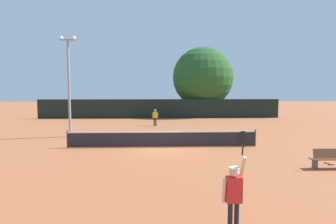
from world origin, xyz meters
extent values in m
plane|color=#9E5633|center=(0.00, 0.00, 0.00)|extent=(120.00, 120.00, 0.00)
cube|color=#232328|center=(0.00, 0.00, 0.48)|extent=(11.58, 0.03, 0.91)
cube|color=white|center=(0.00, 0.00, 0.93)|extent=(11.58, 0.04, 0.06)
cylinder|color=#333338|center=(-5.79, 0.00, 0.54)|extent=(0.08, 0.08, 1.07)
cylinder|color=#333338|center=(5.79, 0.00, 0.54)|extent=(0.08, 0.08, 1.07)
cube|color=black|center=(0.00, 16.97, 1.15)|extent=(29.09, 0.12, 2.29)
cube|color=red|center=(1.53, -10.68, 1.17)|extent=(0.38, 0.22, 0.63)
sphere|color=beige|center=(1.53, -10.68, 1.61)|extent=(0.24, 0.24, 0.24)
cylinder|color=white|center=(1.53, -10.68, 1.71)|extent=(0.25, 0.25, 0.04)
cylinder|color=black|center=(1.45, -10.68, 0.43)|extent=(0.12, 0.12, 0.86)
cylinder|color=black|center=(1.61, -10.68, 0.43)|extent=(0.12, 0.12, 0.86)
cylinder|color=beige|center=(1.29, -10.68, 1.14)|extent=(0.09, 0.18, 0.60)
cylinder|color=beige|center=(1.77, -10.59, 1.71)|extent=(0.09, 0.33, 0.58)
cylinder|color=black|center=(1.77, -10.53, 2.12)|extent=(0.04, 0.11, 0.28)
ellipsoid|color=black|center=(1.77, -10.47, 2.41)|extent=(0.30, 0.13, 0.36)
cube|color=yellow|center=(-0.52, 9.97, 1.06)|extent=(0.38, 0.22, 0.57)
sphere|color=#8C6647|center=(-0.52, 9.97, 1.44)|extent=(0.22, 0.22, 0.22)
cylinder|color=white|center=(-0.52, 9.97, 1.54)|extent=(0.23, 0.23, 0.04)
cylinder|color=black|center=(-0.60, 9.97, 0.39)|extent=(0.12, 0.12, 0.77)
cylinder|color=black|center=(-0.44, 9.97, 0.39)|extent=(0.12, 0.12, 0.77)
cylinder|color=#8C6647|center=(-0.76, 9.97, 1.03)|extent=(0.09, 0.17, 0.54)
cylinder|color=#8C6647|center=(-0.28, 9.97, 1.03)|extent=(0.09, 0.15, 0.54)
sphere|color=#CCE033|center=(1.43, 1.56, 0.03)|extent=(0.07, 0.07, 0.07)
cylinder|color=black|center=(7.88, -4.47, 0.02)|extent=(0.28, 0.04, 0.04)
ellipsoid|color=red|center=(7.88, -4.15, 0.02)|extent=(0.28, 0.36, 0.04)
cube|color=brown|center=(7.47, -5.02, 0.45)|extent=(1.80, 0.40, 0.06)
cube|color=brown|center=(7.47, -5.20, 0.73)|extent=(1.80, 0.12, 0.44)
cube|color=#4C4C51|center=(6.77, -5.02, 0.23)|extent=(0.08, 0.36, 0.45)
cylinder|color=gray|center=(-6.82, 3.99, 3.54)|extent=(0.18, 0.18, 7.08)
cube|color=gray|center=(-6.82, 3.99, 7.13)|extent=(1.10, 0.10, 0.10)
sphere|color=#F2EDCC|center=(-7.27, 3.99, 7.26)|extent=(0.28, 0.28, 0.28)
sphere|color=#F2EDCC|center=(-6.37, 3.99, 7.26)|extent=(0.28, 0.28, 0.28)
cylinder|color=brown|center=(5.72, 20.17, 1.03)|extent=(0.56, 0.56, 2.06)
sphere|color=#235123|center=(5.72, 20.17, 5.04)|extent=(7.93, 7.93, 7.93)
cube|color=white|center=(-7.93, 24.46, 0.60)|extent=(1.98, 4.24, 0.90)
cube|color=#2D333D|center=(-7.93, 24.16, 1.37)|extent=(1.74, 2.23, 0.64)
cylinder|color=black|center=(-8.78, 25.86, 0.30)|extent=(0.22, 0.60, 0.60)
cylinder|color=black|center=(-7.08, 25.86, 0.30)|extent=(0.22, 0.60, 0.60)
cylinder|color=black|center=(-8.78, 23.06, 0.30)|extent=(0.22, 0.60, 0.60)
cylinder|color=black|center=(-7.08, 23.06, 0.30)|extent=(0.22, 0.60, 0.60)
camera|label=1|loc=(-0.33, -17.32, 3.62)|focal=30.43mm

